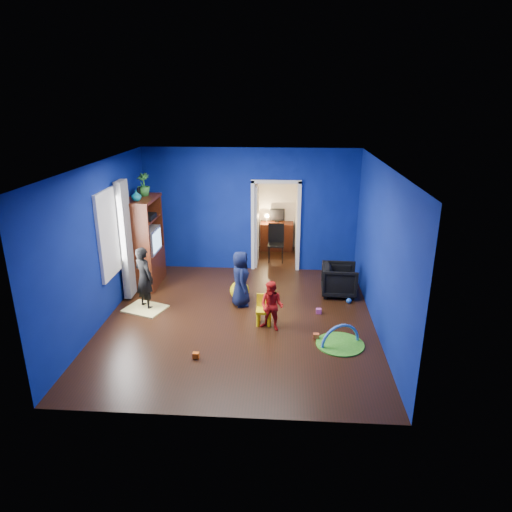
# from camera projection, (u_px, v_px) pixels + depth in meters

# --- Properties ---
(floor) EXTENTS (5.00, 5.50, 0.01)m
(floor) POSITION_uv_depth(u_px,v_px,m) (239.00, 320.00, 8.58)
(floor) COLOR black
(floor) RESTS_ON ground
(ceiling) EXTENTS (5.00, 5.50, 0.01)m
(ceiling) POSITION_uv_depth(u_px,v_px,m) (237.00, 165.00, 7.62)
(ceiling) COLOR white
(ceiling) RESTS_ON wall_back
(wall_back) EXTENTS (5.00, 0.02, 2.90)m
(wall_back) POSITION_uv_depth(u_px,v_px,m) (250.00, 210.00, 10.69)
(wall_back) COLOR navy
(wall_back) RESTS_ON floor
(wall_front) EXTENTS (5.00, 0.02, 2.90)m
(wall_front) POSITION_uv_depth(u_px,v_px,m) (214.00, 318.00, 5.51)
(wall_front) COLOR navy
(wall_front) RESTS_ON floor
(wall_left) EXTENTS (0.02, 5.50, 2.90)m
(wall_left) POSITION_uv_depth(u_px,v_px,m) (101.00, 244.00, 8.26)
(wall_left) COLOR navy
(wall_left) RESTS_ON floor
(wall_right) EXTENTS (0.02, 5.50, 2.90)m
(wall_right) POSITION_uv_depth(u_px,v_px,m) (381.00, 250.00, 7.94)
(wall_right) COLOR navy
(wall_right) RESTS_ON floor
(alcove) EXTENTS (1.00, 1.75, 2.50)m
(alcove) POSITION_uv_depth(u_px,v_px,m) (277.00, 210.00, 11.54)
(alcove) COLOR silver
(alcove) RESTS_ON floor
(armchair) EXTENTS (0.76, 0.74, 0.66)m
(armchair) POSITION_uv_depth(u_px,v_px,m) (339.00, 280.00, 9.58)
(armchair) COLOR black
(armchair) RESTS_ON floor
(child_black) EXTENTS (0.55, 0.52, 1.26)m
(child_black) POSITION_uv_depth(u_px,v_px,m) (144.00, 278.00, 8.90)
(child_black) COLOR black
(child_black) RESTS_ON floor
(child_navy) EXTENTS (0.46, 0.61, 1.13)m
(child_navy) POSITION_uv_depth(u_px,v_px,m) (241.00, 279.00, 9.03)
(child_navy) COLOR #0E1335
(child_navy) RESTS_ON floor
(toddler_red) EXTENTS (0.54, 0.48, 0.92)m
(toddler_red) POSITION_uv_depth(u_px,v_px,m) (272.00, 306.00, 8.10)
(toddler_red) COLOR red
(toddler_red) RESTS_ON floor
(vase) EXTENTS (0.21, 0.21, 0.22)m
(vase) POSITION_uv_depth(u_px,v_px,m) (136.00, 196.00, 9.28)
(vase) COLOR #0B4A5C
(vase) RESTS_ON tv_armoire
(potted_plant) EXTENTS (0.32, 0.32, 0.48)m
(potted_plant) POSITION_uv_depth(u_px,v_px,m) (143.00, 185.00, 9.73)
(potted_plant) COLOR #2F7E2D
(potted_plant) RESTS_ON tv_armoire
(tv_armoire) EXTENTS (0.58, 1.14, 1.96)m
(tv_armoire) POSITION_uv_depth(u_px,v_px,m) (145.00, 242.00, 9.93)
(tv_armoire) COLOR #3C190A
(tv_armoire) RESTS_ON floor
(crt_tv) EXTENTS (0.46, 0.70, 0.54)m
(crt_tv) POSITION_uv_depth(u_px,v_px,m) (147.00, 240.00, 9.91)
(crt_tv) COLOR silver
(crt_tv) RESTS_ON tv_armoire
(yellow_blanket) EXTENTS (0.91, 0.81, 0.03)m
(yellow_blanket) POSITION_uv_depth(u_px,v_px,m) (145.00, 309.00, 9.01)
(yellow_blanket) COLOR #F2E07A
(yellow_blanket) RESTS_ON floor
(hopper_ball) EXTENTS (0.40, 0.40, 0.40)m
(hopper_ball) POSITION_uv_depth(u_px,v_px,m) (240.00, 291.00, 9.39)
(hopper_ball) COLOR yellow
(hopper_ball) RESTS_ON floor
(kid_chair) EXTENTS (0.28, 0.28, 0.50)m
(kid_chair) POSITION_uv_depth(u_px,v_px,m) (264.00, 311.00, 8.36)
(kid_chair) COLOR yellow
(kid_chair) RESTS_ON floor
(play_mat) EXTENTS (0.81, 0.81, 0.02)m
(play_mat) POSITION_uv_depth(u_px,v_px,m) (340.00, 344.00, 7.73)
(play_mat) COLOR green
(play_mat) RESTS_ON floor
(toy_arch) EXTENTS (0.69, 0.35, 0.73)m
(toy_arch) POSITION_uv_depth(u_px,v_px,m) (340.00, 344.00, 7.73)
(toy_arch) COLOR #3F8CD8
(toy_arch) RESTS_ON floor
(window_left) EXTENTS (0.03, 0.95, 1.55)m
(window_left) POSITION_uv_depth(u_px,v_px,m) (108.00, 233.00, 8.55)
(window_left) COLOR white
(window_left) RESTS_ON wall_left
(curtain) EXTENTS (0.14, 0.42, 2.40)m
(curtain) POSITION_uv_depth(u_px,v_px,m) (126.00, 240.00, 9.16)
(curtain) COLOR slate
(curtain) RESTS_ON floor
(doorway) EXTENTS (1.16, 0.10, 2.10)m
(doorway) POSITION_uv_depth(u_px,v_px,m) (276.00, 227.00, 10.78)
(doorway) COLOR white
(doorway) RESTS_ON floor
(study_desk) EXTENTS (0.88, 0.44, 0.75)m
(study_desk) POSITION_uv_depth(u_px,v_px,m) (277.00, 236.00, 12.43)
(study_desk) COLOR #3D140A
(study_desk) RESTS_ON floor
(desk_monitor) EXTENTS (0.40, 0.05, 0.32)m
(desk_monitor) POSITION_uv_depth(u_px,v_px,m) (277.00, 215.00, 12.35)
(desk_monitor) COLOR black
(desk_monitor) RESTS_ON study_desk
(desk_lamp) EXTENTS (0.14, 0.14, 0.14)m
(desk_lamp) POSITION_uv_depth(u_px,v_px,m) (267.00, 216.00, 12.32)
(desk_lamp) COLOR #FFD88C
(desk_lamp) RESTS_ON study_desk
(folding_chair) EXTENTS (0.40, 0.40, 0.92)m
(folding_chair) POSITION_uv_depth(u_px,v_px,m) (276.00, 244.00, 11.50)
(folding_chair) COLOR black
(folding_chair) RESTS_ON floor
(book_shelf) EXTENTS (0.88, 0.24, 0.04)m
(book_shelf) POSITION_uv_depth(u_px,v_px,m) (278.00, 175.00, 11.99)
(book_shelf) COLOR white
(book_shelf) RESTS_ON study_desk
(toy_0) EXTENTS (0.10, 0.08, 0.10)m
(toy_0) POSITION_uv_depth(u_px,v_px,m) (316.00, 336.00, 7.90)
(toy_0) COLOR #DE5225
(toy_0) RESTS_ON floor
(toy_1) EXTENTS (0.11, 0.11, 0.11)m
(toy_1) POSITION_uv_depth(u_px,v_px,m) (349.00, 301.00, 9.27)
(toy_1) COLOR blue
(toy_1) RESTS_ON floor
(toy_2) EXTENTS (0.10, 0.08, 0.10)m
(toy_2) POSITION_uv_depth(u_px,v_px,m) (196.00, 356.00, 7.31)
(toy_2) COLOR #FF5D0D
(toy_2) RESTS_ON floor
(toy_3) EXTENTS (0.11, 0.11, 0.11)m
(toy_3) POSITION_uv_depth(u_px,v_px,m) (272.00, 300.00, 9.29)
(toy_3) COLOR green
(toy_3) RESTS_ON floor
(toy_4) EXTENTS (0.10, 0.08, 0.10)m
(toy_4) POSITION_uv_depth(u_px,v_px,m) (319.00, 311.00, 8.83)
(toy_4) COLOR #C44997
(toy_4) RESTS_ON floor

